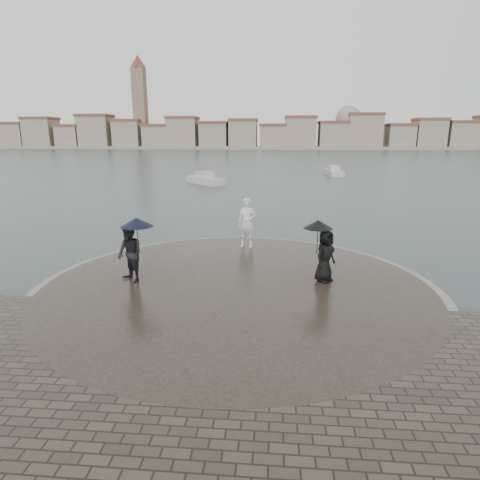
{
  "coord_description": "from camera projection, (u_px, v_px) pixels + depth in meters",
  "views": [
    {
      "loc": [
        1.12,
        -8.2,
        4.81
      ],
      "look_at": [
        0.0,
        4.8,
        1.45
      ],
      "focal_mm": 30.0,
      "sensor_mm": 36.0,
      "label": 1
    }
  ],
  "objects": [
    {
      "name": "kerb_ring",
      "position": [
        236.0,
        290.0,
        12.54
      ],
      "size": [
        12.5,
        12.5,
        0.32
      ],
      "primitive_type": "cylinder",
      "color": "gray",
      "rests_on": "ground"
    },
    {
      "name": "boats",
      "position": [
        351.0,
        176.0,
        47.05
      ],
      "size": [
        38.04,
        16.31,
        1.5
      ],
      "color": "beige",
      "rests_on": "ground"
    },
    {
      "name": "visitor_left",
      "position": [
        131.0,
        247.0,
        12.5
      ],
      "size": [
        1.33,
        1.16,
        2.04
      ],
      "color": "black",
      "rests_on": "quay_tip"
    },
    {
      "name": "far_skyline",
      "position": [
        257.0,
        135.0,
        163.4
      ],
      "size": [
        260.0,
        20.0,
        37.0
      ],
      "color": "gray",
      "rests_on": "ground"
    },
    {
      "name": "quay_tip",
      "position": [
        236.0,
        290.0,
        12.54
      ],
      "size": [
        11.9,
        11.9,
        0.36
      ],
      "primitive_type": "cylinder",
      "color": "#2D261E",
      "rests_on": "ground"
    },
    {
      "name": "ground",
      "position": [
        222.0,
        353.0,
        9.2
      ],
      "size": [
        400.0,
        400.0,
        0.0
      ],
      "primitive_type": "plane",
      "color": "#2B3835",
      "rests_on": "ground"
    },
    {
      "name": "statue",
      "position": [
        247.0,
        223.0,
        16.5
      ],
      "size": [
        0.81,
        0.59,
        2.06
      ],
      "primitive_type": "imported",
      "rotation": [
        0.0,
        0.0,
        -0.14
      ],
      "color": "silver",
      "rests_on": "quay_tip"
    },
    {
      "name": "visitor_right",
      "position": [
        323.0,
        248.0,
        12.54
      ],
      "size": [
        1.19,
        1.05,
        1.95
      ],
      "color": "black",
      "rests_on": "quay_tip"
    }
  ]
}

